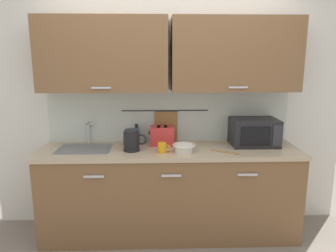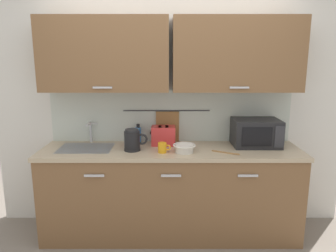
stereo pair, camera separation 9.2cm
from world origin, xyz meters
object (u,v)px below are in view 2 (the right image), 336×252
(dish_soap_bottle, at_px, (137,134))
(mug_near_sink, at_px, (128,140))
(microwave, at_px, (255,133))
(electric_kettle, at_px, (132,140))
(wooden_spoon, at_px, (228,153))
(toaster, at_px, (163,135))
(mug_by_kettle, at_px, (162,148))
(mixing_bowl, at_px, (183,148))

(dish_soap_bottle, xyz_separation_m, mug_near_sink, (-0.09, -0.09, -0.04))
(microwave, relative_size, electric_kettle, 2.03)
(electric_kettle, distance_m, wooden_spoon, 0.92)
(electric_kettle, height_order, mug_near_sink, electric_kettle)
(mug_near_sink, xyz_separation_m, wooden_spoon, (0.97, -0.31, -0.04))
(mug_near_sink, distance_m, toaster, 0.36)
(toaster, xyz_separation_m, wooden_spoon, (0.62, -0.32, -0.09))
(mug_near_sink, bearing_deg, wooden_spoon, -17.69)
(microwave, xyz_separation_m, electric_kettle, (-1.22, -0.17, -0.03))
(microwave, height_order, mug_by_kettle, microwave)
(electric_kettle, relative_size, mug_by_kettle, 1.89)
(microwave, bearing_deg, dish_soap_bottle, 173.81)
(mug_by_kettle, bearing_deg, toaster, 89.19)
(electric_kettle, bearing_deg, mug_near_sink, 107.03)
(mug_near_sink, height_order, mug_by_kettle, same)
(mug_near_sink, height_order, mixing_bowl, mug_near_sink)
(toaster, bearing_deg, mug_by_kettle, -90.81)
(electric_kettle, bearing_deg, wooden_spoon, -6.80)
(mug_near_sink, bearing_deg, mixing_bowl, -25.64)
(wooden_spoon, bearing_deg, electric_kettle, 173.20)
(microwave, bearing_deg, wooden_spoon, -138.77)
(mixing_bowl, relative_size, mug_by_kettle, 1.78)
(mug_near_sink, bearing_deg, toaster, 0.97)
(mug_near_sink, bearing_deg, mug_by_kettle, -38.22)
(electric_kettle, bearing_deg, mug_by_kettle, -14.39)
(microwave, height_order, mixing_bowl, microwave)
(microwave, distance_m, electric_kettle, 1.23)
(microwave, bearing_deg, mug_near_sink, 178.43)
(microwave, distance_m, toaster, 0.93)
(mug_by_kettle, bearing_deg, electric_kettle, 165.61)
(mug_by_kettle, height_order, wooden_spoon, mug_by_kettle)
(microwave, distance_m, mug_near_sink, 1.28)
(dish_soap_bottle, distance_m, toaster, 0.28)
(dish_soap_bottle, bearing_deg, electric_kettle, -95.14)
(toaster, distance_m, wooden_spoon, 0.70)
(dish_soap_bottle, height_order, mixing_bowl, dish_soap_bottle)
(electric_kettle, xyz_separation_m, toaster, (0.29, 0.21, -0.01))
(toaster, relative_size, wooden_spoon, 1.01)
(microwave, height_order, wooden_spoon, microwave)
(electric_kettle, bearing_deg, toaster, 35.39)
(electric_kettle, relative_size, mixing_bowl, 1.06)
(microwave, height_order, electric_kettle, microwave)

